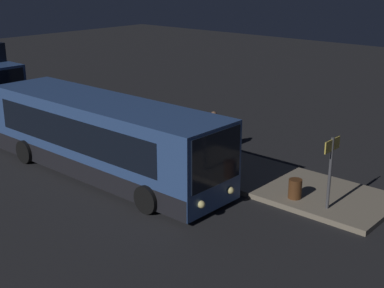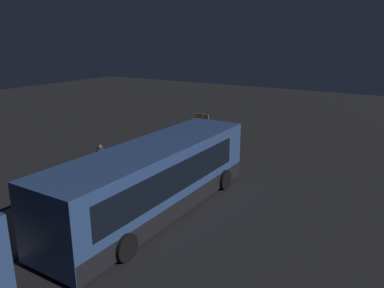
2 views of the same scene
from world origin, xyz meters
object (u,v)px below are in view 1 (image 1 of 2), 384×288
passenger_boarding (160,134)px  trash_bin (295,189)px  suitcase (150,143)px  sign_post (331,163)px  bus_lead (103,138)px  passenger_with_bags (214,129)px  passenger_waiting (165,128)px

passenger_boarding → trash_bin: size_ratio=2.86×
suitcase → trash_bin: bearing=-2.0°
passenger_boarding → sign_post: (7.20, 0.19, 0.50)m
bus_lead → sign_post: size_ratio=4.64×
sign_post → trash_bin: sign_post is taller
bus_lead → passenger_boarding: 2.35m
passenger_with_bags → sign_post: 6.74m
suitcase → trash_bin: (7.05, -0.24, 0.01)m
passenger_with_bags → suitcase: (-1.87, -1.86, -0.54)m
passenger_waiting → sign_post: sign_post is taller
passenger_with_bags → passenger_waiting: bearing=19.8°
passenger_waiting → trash_bin: (6.46, -0.56, -0.66)m
passenger_waiting → sign_post: 7.68m
bus_lead → passenger_with_bags: 4.82m
passenger_waiting → suitcase: 0.95m
bus_lead → suitcase: bearing=96.2°
passenger_with_bags → sign_post: bearing=131.0°
passenger_with_bags → trash_bin: 5.62m
suitcase → sign_post: 8.33m
passenger_with_bags → suitcase: bearing=14.3°
bus_lead → sign_post: bearing=16.9°
sign_post → passenger_boarding: bearing=-178.5°
passenger_waiting → bus_lead: bearing=-83.6°
suitcase → sign_post: (8.24, -0.26, 1.19)m
trash_bin → suitcase: bearing=178.0°
passenger_boarding → trash_bin: bearing=-141.7°
bus_lead → trash_bin: size_ratio=16.63×
passenger_boarding → passenger_with_bags: 2.46m
suitcase → passenger_waiting: bearing=28.1°
passenger_boarding → trash_bin: passenger_boarding is taller
passenger_waiting → trash_bin: 6.52m
bus_lead → sign_post: bus_lead is taller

